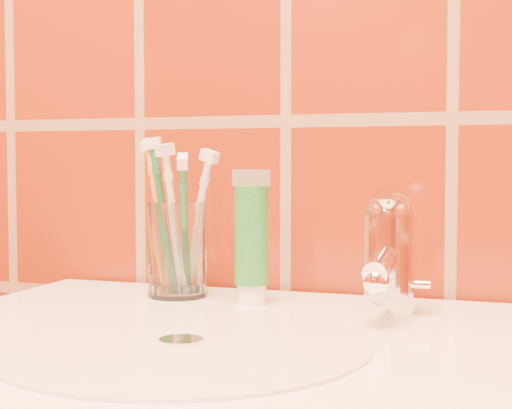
% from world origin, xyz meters
% --- Properties ---
extents(glass_tumbler, '(0.08, 0.08, 0.10)m').
position_xyz_m(glass_tumbler, '(-0.10, 1.12, 0.90)').
color(glass_tumbler, white).
rests_on(glass_tumbler, pedestal_sink).
extents(toothpaste_tube, '(0.04, 0.03, 0.14)m').
position_xyz_m(toothpaste_tube, '(-0.01, 1.10, 0.91)').
color(toothpaste_tube, white).
rests_on(toothpaste_tube, pedestal_sink).
extents(faucet, '(0.05, 0.11, 0.12)m').
position_xyz_m(faucet, '(0.14, 1.09, 0.91)').
color(faucet, white).
rests_on(faucet, pedestal_sink).
extents(toothbrush_0, '(0.07, 0.06, 0.18)m').
position_xyz_m(toothbrush_0, '(-0.11, 1.11, 0.94)').
color(toothbrush_0, '#1B6835').
rests_on(toothbrush_0, glass_tumbler).
extents(toothbrush_1, '(0.10, 0.08, 0.17)m').
position_xyz_m(toothbrush_1, '(-0.08, 1.12, 0.93)').
color(toothbrush_1, white).
rests_on(toothbrush_1, glass_tumbler).
extents(toothbrush_2, '(0.12, 0.11, 0.19)m').
position_xyz_m(toothbrush_2, '(-0.12, 1.13, 0.94)').
color(toothbrush_2, orange).
rests_on(toothbrush_2, glass_tumbler).
extents(toothbrush_3, '(0.06, 0.08, 0.18)m').
position_xyz_m(toothbrush_3, '(-0.09, 1.10, 0.93)').
color(toothbrush_3, white).
rests_on(toothbrush_3, glass_tumbler).
extents(toothbrush_4, '(0.09, 0.13, 0.18)m').
position_xyz_m(toothbrush_4, '(-0.08, 1.10, 0.93)').
color(toothbrush_4, '#1C6B32').
rests_on(toothbrush_4, glass_tumbler).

